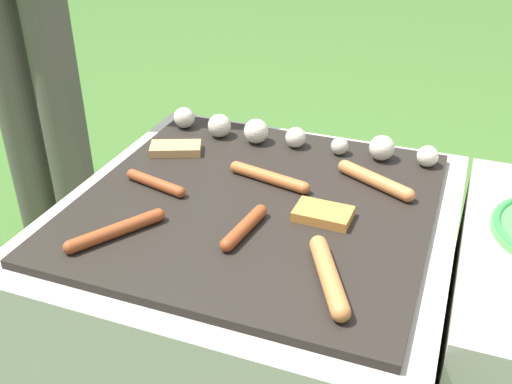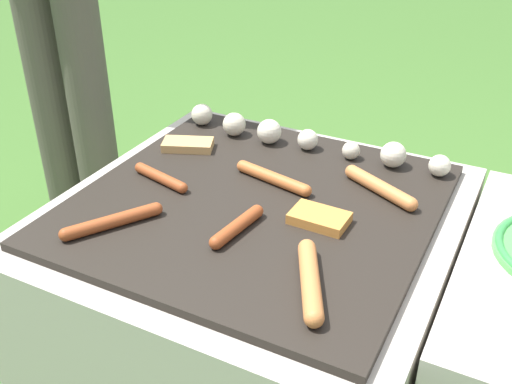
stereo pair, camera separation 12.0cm
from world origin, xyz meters
name	(u,v)px [view 2 (the right image)]	position (x,y,z in m)	size (l,w,h in m)	color
ground_plane	(256,358)	(0.00, 0.00, 0.00)	(14.00, 14.00, 0.00)	#3D6628
grill	(256,286)	(0.00, 0.00, 0.22)	(0.79, 0.79, 0.44)	#B2AA9E
sausage_front_left	(161,177)	(-0.22, -0.03, 0.45)	(0.15, 0.06, 0.02)	#93421E
sausage_mid_left	(310,280)	(0.20, -0.21, 0.46)	(0.11, 0.19, 0.03)	#C6753D
sausage_front_center	(237,226)	(0.02, -0.12, 0.46)	(0.04, 0.15, 0.03)	#93421E
sausage_back_left	(380,187)	(0.21, 0.14, 0.46)	(0.18, 0.11, 0.03)	#C6753D
sausage_back_right	(273,178)	(0.00, 0.08, 0.46)	(0.19, 0.06, 0.03)	#B7602D
sausage_front_right	(112,221)	(-0.20, -0.21, 0.46)	(0.12, 0.17, 0.03)	#93421E
bread_slice_left	(319,218)	(0.14, -0.02, 0.45)	(0.11, 0.07, 0.02)	#D18438
bread_slice_center	(188,145)	(-0.25, 0.14, 0.45)	(0.13, 0.10, 0.02)	tan
mushroom_row	(299,137)	(-0.02, 0.27, 0.47)	(0.65, 0.08, 0.06)	beige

